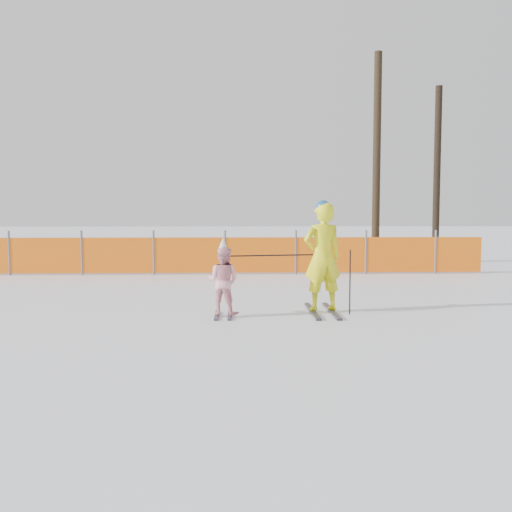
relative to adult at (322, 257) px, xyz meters
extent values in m
plane|color=white|center=(-1.17, -0.53, -0.98)|extent=(120.00, 120.00, 0.00)
cube|color=black|center=(-0.17, 0.00, -0.96)|extent=(0.09, 1.62, 0.04)
cube|color=black|center=(0.17, 0.00, -0.96)|extent=(0.09, 1.62, 0.04)
imported|color=#FFFC15|center=(0.00, 0.00, 0.00)|extent=(0.77, 0.60, 1.88)
sphere|color=#1B5595|center=(0.00, 0.00, 0.86)|extent=(0.25, 0.25, 0.25)
cube|color=black|center=(-1.84, -0.32, -0.97)|extent=(0.09, 0.86, 0.03)
cube|color=black|center=(-1.62, -0.32, -0.97)|extent=(0.09, 0.86, 0.03)
imported|color=#FFA6B2|center=(-1.73, -0.32, -0.38)|extent=(0.68, 0.61, 1.15)
cone|color=white|center=(-1.73, -0.32, 0.23)|extent=(0.19, 0.19, 0.24)
cylinder|color=black|center=(0.45, -0.20, -0.43)|extent=(0.02, 0.02, 1.12)
cylinder|color=black|center=(-0.86, -0.16, 0.04)|extent=(1.49, 0.30, 0.02)
cylinder|color=#595960|center=(-7.83, 6.13, -0.36)|extent=(0.06, 0.06, 1.25)
cylinder|color=#595960|center=(-5.83, 6.13, -0.36)|extent=(0.06, 0.06, 1.25)
cylinder|color=#595960|center=(-3.83, 6.13, -0.36)|extent=(0.06, 0.06, 1.25)
cylinder|color=#595960|center=(-1.83, 6.13, -0.36)|extent=(0.06, 0.06, 1.25)
cylinder|color=#595960|center=(0.17, 6.13, -0.36)|extent=(0.06, 0.06, 1.25)
cylinder|color=#595960|center=(2.17, 6.13, -0.36)|extent=(0.06, 0.06, 1.25)
cylinder|color=#595960|center=(4.17, 6.13, -0.36)|extent=(0.06, 0.06, 1.25)
cube|color=orange|center=(-3.17, 6.13, -0.43)|extent=(17.32, 0.03, 1.00)
cylinder|color=black|center=(3.14, 9.02, 2.51)|extent=(0.26, 0.26, 6.99)
cylinder|color=black|center=(5.51, 9.96, 2.07)|extent=(0.24, 0.24, 6.11)
camera|label=1|loc=(-1.50, -9.89, 0.78)|focal=40.00mm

